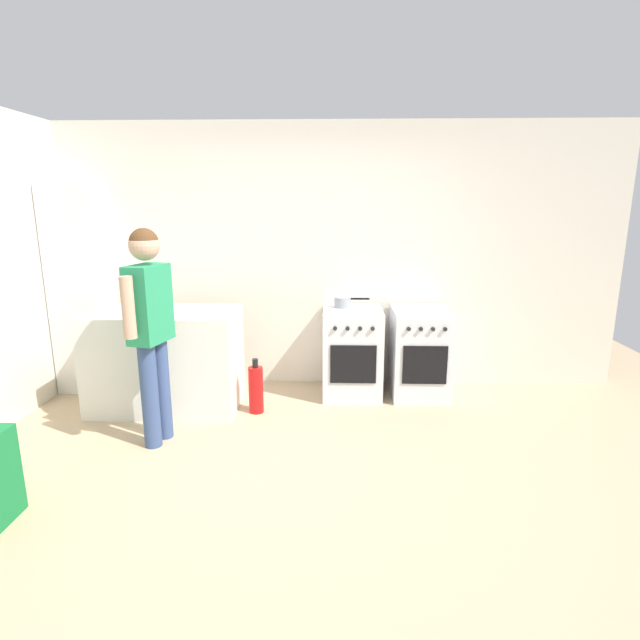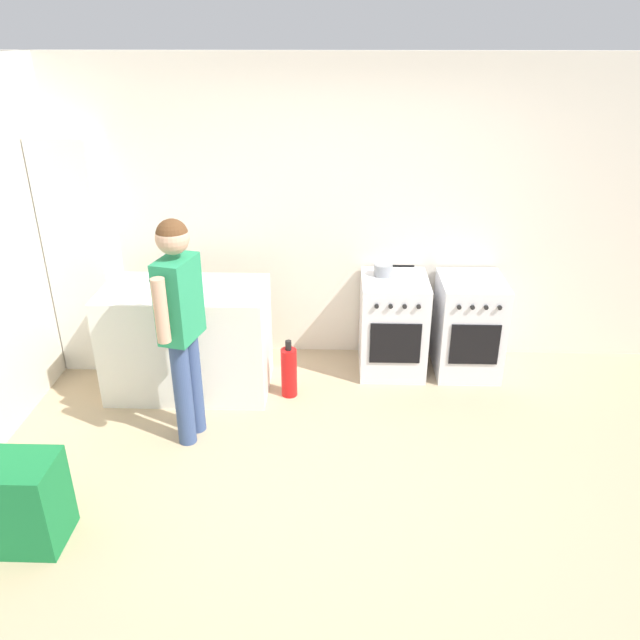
{
  "view_description": "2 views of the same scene",
  "coord_description": "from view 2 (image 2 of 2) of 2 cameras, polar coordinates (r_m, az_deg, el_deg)",
  "views": [
    {
      "loc": [
        0.18,
        -3.06,
        1.84
      ],
      "look_at": [
        0.06,
        0.72,
        0.94
      ],
      "focal_mm": 28.0,
      "sensor_mm": 36.0,
      "label": 1
    },
    {
      "loc": [
        -0.13,
        -3.3,
        2.78
      ],
      "look_at": [
        -0.26,
        0.96,
        0.75
      ],
      "focal_mm": 35.0,
      "sensor_mm": 36.0,
      "label": 2
    }
  ],
  "objects": [
    {
      "name": "person",
      "position": [
        4.35,
        -12.65,
        0.55
      ],
      "size": [
        0.28,
        0.56,
        1.66
      ],
      "color": "#384C7A",
      "rests_on": "ground"
    },
    {
      "name": "knife_bread",
      "position": [
        5.19,
        -14.03,
        3.44
      ],
      "size": [
        0.32,
        0.2,
        0.01
      ],
      "color": "silver",
      "rests_on": "counter_unit"
    },
    {
      "name": "oven_right",
      "position": [
        5.53,
        13.4,
        -0.51
      ],
      "size": [
        0.54,
        0.62,
        0.85
      ],
      "color": "silver",
      "rests_on": "ground"
    },
    {
      "name": "ground_plane",
      "position": [
        4.32,
        3.19,
        -14.72
      ],
      "size": [
        8.0,
        8.0,
        0.0
      ],
      "primitive_type": "plane",
      "color": "tan"
    },
    {
      "name": "back_wall",
      "position": [
        5.46,
        3.12,
        9.63
      ],
      "size": [
        6.0,
        0.1,
        2.6
      ],
      "primitive_type": "cube",
      "color": "silver",
      "rests_on": "ground"
    },
    {
      "name": "larder_cabinet",
      "position": [
        5.72,
        -20.73,
        5.59
      ],
      "size": [
        0.48,
        0.44,
        2.0
      ],
      "primitive_type": "cube",
      "color": "silver",
      "rests_on": "ground"
    },
    {
      "name": "knife_carving",
      "position": [
        5.22,
        -15.78,
        3.35
      ],
      "size": [
        0.31,
        0.17,
        0.01
      ],
      "color": "silver",
      "rests_on": "counter_unit"
    },
    {
      "name": "oven_left",
      "position": [
        5.44,
        6.67,
        -0.43
      ],
      "size": [
        0.56,
        0.62,
        0.85
      ],
      "color": "silver",
      "rests_on": "ground"
    },
    {
      "name": "pot",
      "position": [
        5.32,
        5.84,
        4.6
      ],
      "size": [
        0.34,
        0.16,
        0.1
      ],
      "color": "gray",
      "rests_on": "oven_left"
    },
    {
      "name": "recycling_crate_lower",
      "position": [
        4.23,
        -25.66,
        -16.21
      ],
      "size": [
        0.52,
        0.36,
        0.28
      ],
      "primitive_type": "cube",
      "color": "#197238",
      "rests_on": "ground"
    },
    {
      "name": "counter_unit",
      "position": [
        5.21,
        -11.96,
        -1.74
      ],
      "size": [
        1.3,
        0.7,
        0.9
      ],
      "primitive_type": "cube",
      "color": "silver",
      "rests_on": "ground"
    },
    {
      "name": "recycling_crate_upper",
      "position": [
        4.06,
        -26.42,
        -13.21
      ],
      "size": [
        0.52,
        0.36,
        0.28
      ],
      "primitive_type": "cube",
      "color": "#197238",
      "rests_on": "recycling_crate_lower"
    },
    {
      "name": "fire_extinguisher",
      "position": [
        5.11,
        -2.85,
        -4.75
      ],
      "size": [
        0.13,
        0.13,
        0.5
      ],
      "color": "red",
      "rests_on": "ground"
    }
  ]
}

